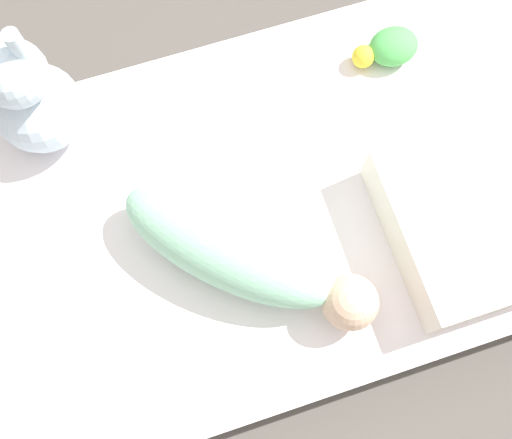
# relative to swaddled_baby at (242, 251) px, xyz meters

# --- Properties ---
(ground_plane) EXTENTS (12.00, 12.00, 0.00)m
(ground_plane) POSITION_rel_swaddled_baby_xyz_m (-0.12, -0.10, -0.28)
(ground_plane) COLOR #514C47
(bed_mattress) EXTENTS (1.44, 0.85, 0.21)m
(bed_mattress) POSITION_rel_swaddled_baby_xyz_m (-0.12, -0.10, -0.18)
(bed_mattress) COLOR white
(bed_mattress) RESTS_ON ground_plane
(swaddled_baby) EXTENTS (0.48, 0.47, 0.15)m
(swaddled_baby) POSITION_rel_swaddled_baby_xyz_m (0.00, 0.00, 0.00)
(swaddled_baby) COLOR #99D6B2
(swaddled_baby) RESTS_ON bed_mattress
(pillow) EXTENTS (0.37, 0.38, 0.12)m
(pillow) POSITION_rel_swaddled_baby_xyz_m (-0.50, 0.08, -0.02)
(pillow) COLOR white
(pillow) RESTS_ON bed_mattress
(bunny_plush) EXTENTS (0.19, 0.19, 0.35)m
(bunny_plush) POSITION_rel_swaddled_baby_xyz_m (0.32, -0.43, 0.06)
(bunny_plush) COLOR silver
(bunny_plush) RESTS_ON bed_mattress
(turtle_plush) EXTENTS (0.16, 0.10, 0.07)m
(turtle_plush) POSITION_rel_swaddled_baby_xyz_m (-0.48, -0.37, -0.04)
(turtle_plush) COLOR #51B756
(turtle_plush) RESTS_ON bed_mattress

